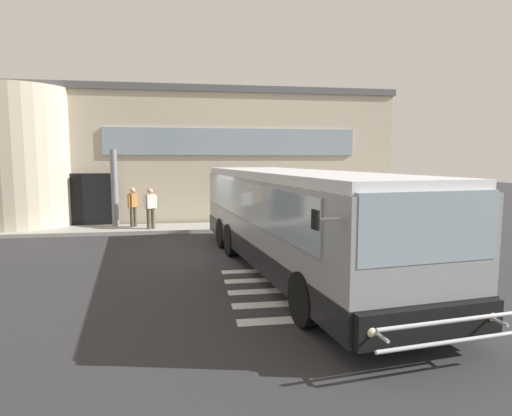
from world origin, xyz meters
The scene contains 8 objects.
ground_plane centered at (0.00, 0.00, -0.01)m, with size 80.00×90.00×0.02m, color #2B2B2D.
bay_paint_stripes centered at (2.00, -4.20, 0.00)m, with size 4.40×3.96×0.01m.
terminal_building centered at (-0.67, 11.55, 3.15)m, with size 19.19×13.80×6.31m.
boarding_curb centered at (0.00, 4.80, 0.07)m, with size 21.39×2.00×0.15m, color #9E9B93.
entry_support_column centered at (-4.17, 5.40, 1.79)m, with size 0.28×0.28×3.27m, color slate.
bus_main_foreground centered at (1.72, -2.55, 1.33)m, with size 3.94×11.64×2.70m.
passenger_near_column centered at (-3.37, 4.97, 1.08)m, with size 0.40×0.50×1.68m.
passenger_by_doorway centered at (-2.60, 4.37, 1.08)m, with size 0.50×0.40×1.68m.
Camera 1 is at (-1.04, -13.52, 3.00)m, focal length 29.91 mm.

